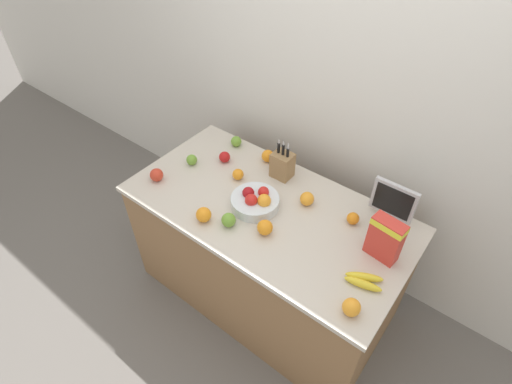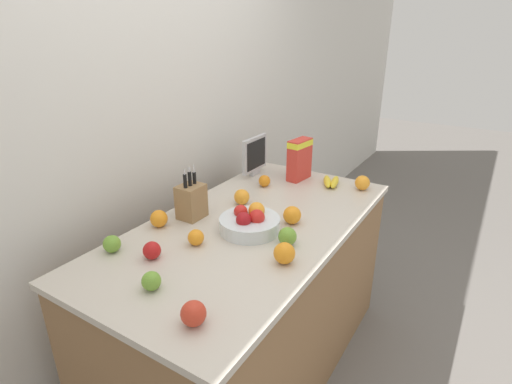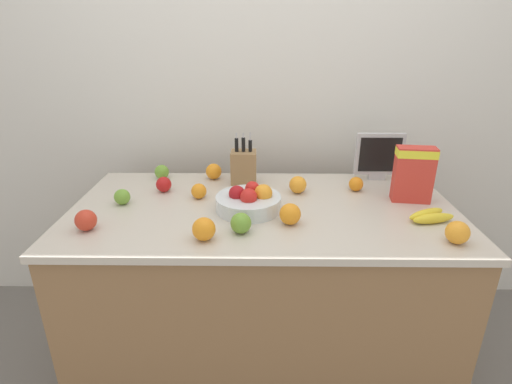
{
  "view_description": "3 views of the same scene",
  "coord_description": "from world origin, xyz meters",
  "px_view_note": "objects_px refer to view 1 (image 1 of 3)",
  "views": [
    {
      "loc": [
        0.96,
        -1.35,
        2.54
      ],
      "look_at": [
        -0.1,
        0.02,
        0.93
      ],
      "focal_mm": 28.0,
      "sensor_mm": 36.0,
      "label": 1
    },
    {
      "loc": [
        -1.45,
        -0.94,
        1.76
      ],
      "look_at": [
        0.09,
        0.02,
        1.01
      ],
      "focal_mm": 28.0,
      "sensor_mm": 36.0,
      "label": 2
    },
    {
      "loc": [
        -0.01,
        -1.62,
        1.61
      ],
      "look_at": [
        -0.03,
        0.04,
        0.94
      ],
      "focal_mm": 28.0,
      "sensor_mm": 36.0,
      "label": 3
    }
  ],
  "objects_px": {
    "cereal_box": "(386,237)",
    "orange_by_cereal": "(351,307)",
    "orange_front_left": "(265,227)",
    "orange_mid_left": "(353,218)",
    "small_monitor": "(393,201)",
    "orange_back_center": "(307,199)",
    "apple_middle": "(192,160)",
    "knife_block": "(282,165)",
    "orange_mid_right": "(204,215)",
    "apple_front": "(236,141)",
    "banana_bunch": "(364,280)",
    "fruit_bowl": "(255,201)",
    "apple_rightmost": "(157,175)",
    "orange_front_right": "(238,174)",
    "apple_leftmost": "(225,157)",
    "apple_near_bananas": "(229,220)",
    "orange_near_bowl": "(268,156)"
  },
  "relations": [
    {
      "from": "knife_block",
      "to": "orange_by_cereal",
      "type": "distance_m",
      "value": 1.01
    },
    {
      "from": "orange_back_center",
      "to": "apple_middle",
      "type": "bearing_deg",
      "value": -169.71
    },
    {
      "from": "knife_block",
      "to": "cereal_box",
      "type": "relative_size",
      "value": 1.05
    },
    {
      "from": "fruit_bowl",
      "to": "orange_front_right",
      "type": "relative_size",
      "value": 3.97
    },
    {
      "from": "banana_bunch",
      "to": "orange_back_center",
      "type": "distance_m",
      "value": 0.6
    },
    {
      "from": "apple_leftmost",
      "to": "orange_mid_left",
      "type": "relative_size",
      "value": 1.06
    },
    {
      "from": "apple_front",
      "to": "fruit_bowl",
      "type": "bearing_deg",
      "value": -39.55
    },
    {
      "from": "banana_bunch",
      "to": "apple_near_bananas",
      "type": "height_order",
      "value": "apple_near_bananas"
    },
    {
      "from": "cereal_box",
      "to": "orange_by_cereal",
      "type": "height_order",
      "value": "cereal_box"
    },
    {
      "from": "fruit_bowl",
      "to": "orange_front_left",
      "type": "distance_m",
      "value": 0.21
    },
    {
      "from": "knife_block",
      "to": "orange_by_cereal",
      "type": "relative_size",
      "value": 3.1
    },
    {
      "from": "fruit_bowl",
      "to": "orange_near_bowl",
      "type": "bearing_deg",
      "value": 116.96
    },
    {
      "from": "orange_mid_left",
      "to": "fruit_bowl",
      "type": "bearing_deg",
      "value": -156.0
    },
    {
      "from": "orange_front_left",
      "to": "orange_mid_right",
      "type": "relative_size",
      "value": 0.99
    },
    {
      "from": "knife_block",
      "to": "apple_middle",
      "type": "height_order",
      "value": "knife_block"
    },
    {
      "from": "orange_mid_right",
      "to": "orange_back_center",
      "type": "bearing_deg",
      "value": 50.22
    },
    {
      "from": "cereal_box",
      "to": "small_monitor",
      "type": "bearing_deg",
      "value": 113.0
    },
    {
      "from": "banana_bunch",
      "to": "orange_back_center",
      "type": "height_order",
      "value": "orange_back_center"
    },
    {
      "from": "small_monitor",
      "to": "orange_back_center",
      "type": "relative_size",
      "value": 2.96
    },
    {
      "from": "fruit_bowl",
      "to": "apple_front",
      "type": "xyz_separation_m",
      "value": [
        -0.47,
        0.39,
        -0.01
      ]
    },
    {
      "from": "banana_bunch",
      "to": "fruit_bowl",
      "type": "bearing_deg",
      "value": 172.43
    },
    {
      "from": "orange_mid_left",
      "to": "knife_block",
      "type": "bearing_deg",
      "value": 170.47
    },
    {
      "from": "apple_rightmost",
      "to": "orange_mid_left",
      "type": "distance_m",
      "value": 1.22
    },
    {
      "from": "knife_block",
      "to": "orange_mid_right",
      "type": "relative_size",
      "value": 3.02
    },
    {
      "from": "banana_bunch",
      "to": "orange_back_center",
      "type": "relative_size",
      "value": 2.4
    },
    {
      "from": "fruit_bowl",
      "to": "apple_leftmost",
      "type": "xyz_separation_m",
      "value": [
        -0.42,
        0.21,
        -0.01
      ]
    },
    {
      "from": "orange_by_cereal",
      "to": "cereal_box",
      "type": "bearing_deg",
      "value": 95.12
    },
    {
      "from": "small_monitor",
      "to": "apple_front",
      "type": "height_order",
      "value": "small_monitor"
    },
    {
      "from": "orange_back_center",
      "to": "small_monitor",
      "type": "bearing_deg",
      "value": 23.68
    },
    {
      "from": "apple_leftmost",
      "to": "apple_rightmost",
      "type": "relative_size",
      "value": 0.89
    },
    {
      "from": "apple_front",
      "to": "orange_front_left",
      "type": "xyz_separation_m",
      "value": [
        0.64,
        -0.52,
        0.01
      ]
    },
    {
      "from": "apple_middle",
      "to": "apple_rightmost",
      "type": "bearing_deg",
      "value": -103.77
    },
    {
      "from": "orange_mid_right",
      "to": "orange_by_cereal",
      "type": "relative_size",
      "value": 1.03
    },
    {
      "from": "banana_bunch",
      "to": "apple_leftmost",
      "type": "distance_m",
      "value": 1.2
    },
    {
      "from": "fruit_bowl",
      "to": "cereal_box",
      "type": "bearing_deg",
      "value": 8.63
    },
    {
      "from": "apple_front",
      "to": "orange_back_center",
      "type": "relative_size",
      "value": 0.89
    },
    {
      "from": "cereal_box",
      "to": "orange_by_cereal",
      "type": "distance_m",
      "value": 0.41
    },
    {
      "from": "banana_bunch",
      "to": "apple_leftmost",
      "type": "xyz_separation_m",
      "value": [
        -1.16,
        0.31,
        0.02
      ]
    },
    {
      "from": "apple_front",
      "to": "orange_by_cereal",
      "type": "height_order",
      "value": "orange_by_cereal"
    },
    {
      "from": "orange_mid_right",
      "to": "banana_bunch",
      "type": "bearing_deg",
      "value": 10.56
    },
    {
      "from": "cereal_box",
      "to": "apple_front",
      "type": "bearing_deg",
      "value": 174.35
    },
    {
      "from": "apple_front",
      "to": "orange_near_bowl",
      "type": "distance_m",
      "value": 0.27
    },
    {
      "from": "cereal_box",
      "to": "banana_bunch",
      "type": "xyz_separation_m",
      "value": [
        0.01,
        -0.21,
        -0.12
      ]
    },
    {
      "from": "apple_rightmost",
      "to": "orange_by_cereal",
      "type": "xyz_separation_m",
      "value": [
        1.4,
        -0.09,
        0.0
      ]
    },
    {
      "from": "fruit_bowl",
      "to": "small_monitor",
      "type": "bearing_deg",
      "value": 30.52
    },
    {
      "from": "apple_front",
      "to": "apple_near_bananas",
      "type": "relative_size",
      "value": 0.91
    },
    {
      "from": "orange_mid_left",
      "to": "orange_near_bowl",
      "type": "bearing_deg",
      "value": 167.43
    },
    {
      "from": "apple_rightmost",
      "to": "orange_mid_left",
      "type": "relative_size",
      "value": 1.2
    },
    {
      "from": "small_monitor",
      "to": "orange_mid_right",
      "type": "height_order",
      "value": "small_monitor"
    },
    {
      "from": "orange_front_left",
      "to": "orange_mid_left",
      "type": "bearing_deg",
      "value": 46.39
    }
  ]
}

